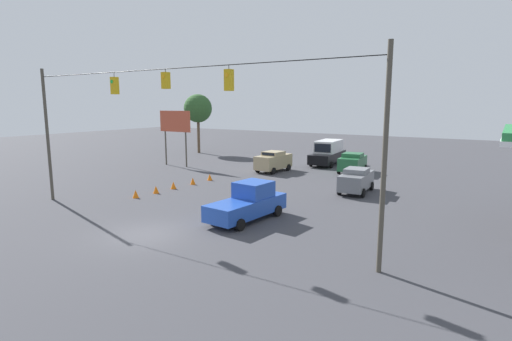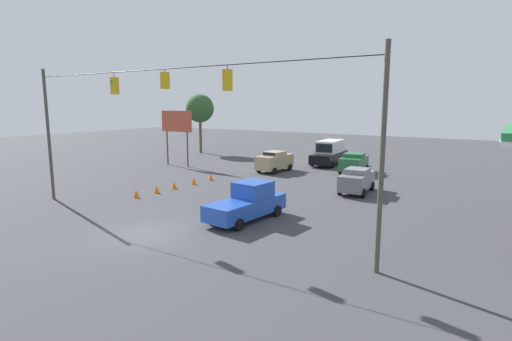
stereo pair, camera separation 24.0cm
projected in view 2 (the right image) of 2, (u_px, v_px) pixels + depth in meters
The scene contains 14 objects.
ground_plane at pixel (145, 234), 20.20m from camera, with size 140.00×140.00×0.00m, color #3D3D42.
overhead_signal_span at pixel (167, 124), 20.75m from camera, with size 22.58×0.38×8.80m.
pickup_truck_blue_crossing_near at pixel (248, 203), 22.66m from camera, with size 2.47×5.45×2.12m.
sedan_grey_oncoming_far at pixel (357, 180), 29.54m from camera, with size 2.16×4.30×1.82m.
sedan_green_oncoming_deep at pixel (354, 162), 38.18m from camera, with size 2.42×4.26×1.88m.
sedan_tan_withflow_far at pixel (275, 161), 38.80m from camera, with size 2.22×4.28×1.98m.
box_truck_black_withflow_deep at pixel (330, 152), 43.36m from camera, with size 2.84×6.79×2.61m.
traffic_cone_nearest at pixel (136, 194), 28.05m from camera, with size 0.43×0.43×0.57m, color orange.
traffic_cone_second at pixel (156, 189), 29.46m from camera, with size 0.43×0.43×0.57m, color orange.
traffic_cone_third at pixel (174, 185), 31.01m from camera, with size 0.43×0.43×0.57m, color orange.
traffic_cone_fourth at pixel (194, 181), 32.70m from camera, with size 0.43×0.43×0.57m, color orange.
traffic_cone_fifth at pixel (211, 177), 34.46m from camera, with size 0.43×0.43×0.57m, color orange.
roadside_billboard at pixel (177, 125), 41.99m from camera, with size 4.17×0.16×5.82m.
tree_horizon_left at pixel (200, 109), 52.91m from camera, with size 3.73×3.73×7.80m.
Camera 2 is at (-15.29, 13.19, 6.52)m, focal length 28.00 mm.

